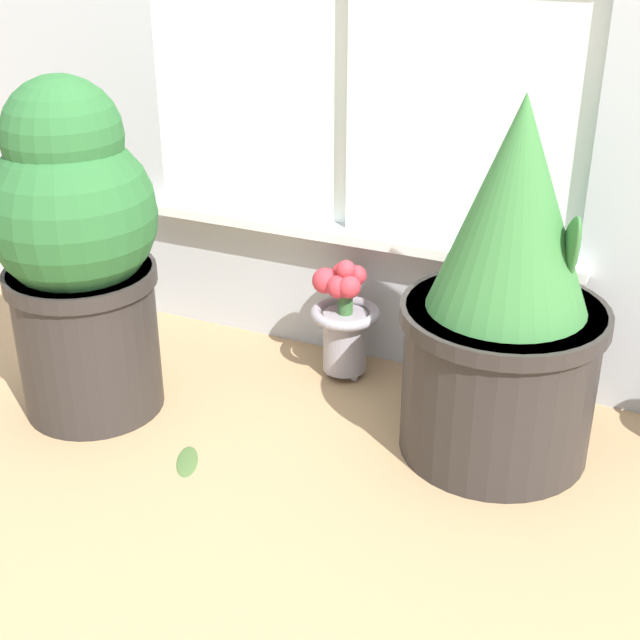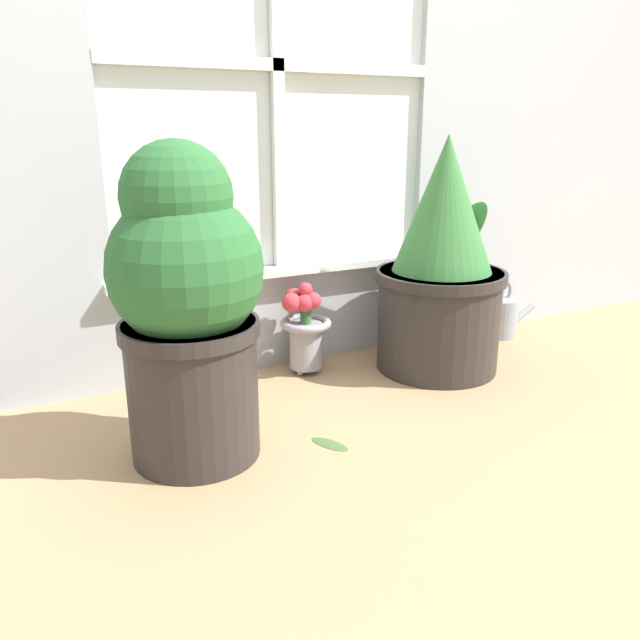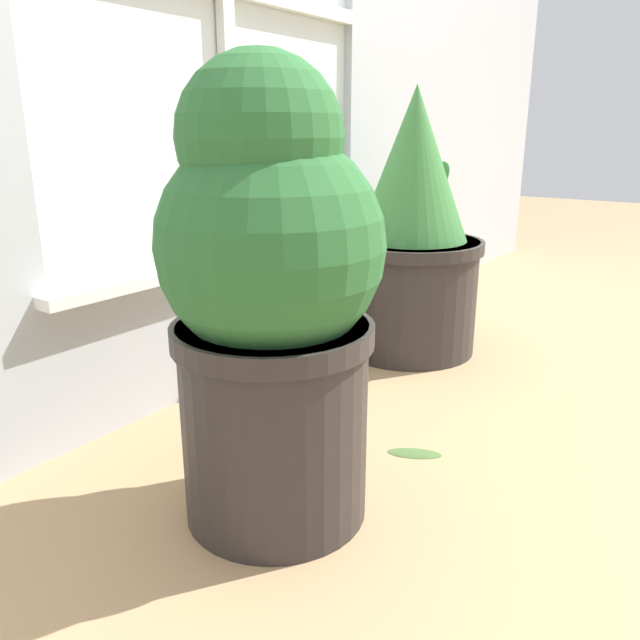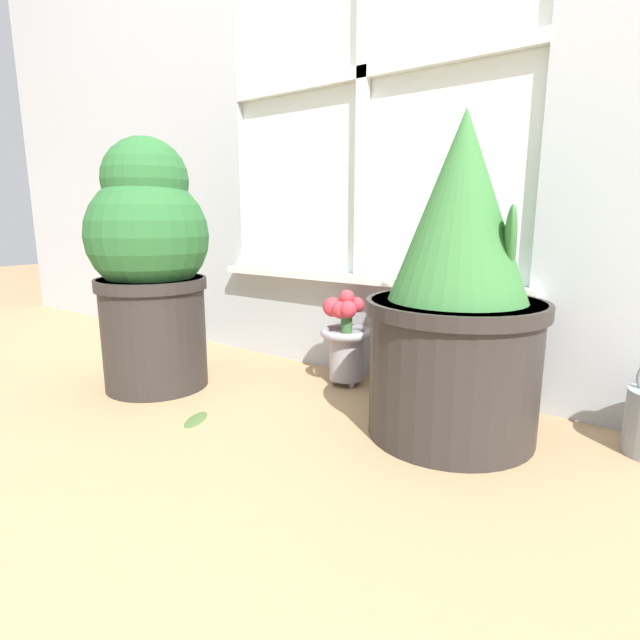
{
  "view_description": "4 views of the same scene",
  "coord_description": "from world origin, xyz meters",
  "px_view_note": "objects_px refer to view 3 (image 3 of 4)",
  "views": [
    {
      "loc": [
        0.75,
        -1.18,
        1.07
      ],
      "look_at": [
        0.05,
        0.37,
        0.23
      ],
      "focal_mm": 50.0,
      "sensor_mm": 36.0,
      "label": 1
    },
    {
      "loc": [
        -0.77,
        -1.15,
        0.76
      ],
      "look_at": [
        -0.01,
        0.38,
        0.23
      ],
      "focal_mm": 35.0,
      "sensor_mm": 36.0,
      "label": 2
    },
    {
      "loc": [
        -1.15,
        -0.41,
        0.63
      ],
      "look_at": [
        -0.04,
        0.39,
        0.21
      ],
      "focal_mm": 35.0,
      "sensor_mm": 36.0,
      "label": 3
    },
    {
      "loc": [
        0.85,
        -0.69,
        0.51
      ],
      "look_at": [
        0.05,
        0.39,
        0.23
      ],
      "focal_mm": 28.0,
      "sensor_mm": 36.0,
      "label": 4
    }
  ],
  "objects_px": {
    "potted_plant_left": "(271,296)",
    "flower_vase": "(279,323)",
    "potted_plant_right": "(411,238)",
    "watering_can": "(420,288)"
  },
  "relations": [
    {
      "from": "potted_plant_left",
      "to": "flower_vase",
      "type": "bearing_deg",
      "value": 38.01
    },
    {
      "from": "potted_plant_right",
      "to": "flower_vase",
      "type": "xyz_separation_m",
      "value": [
        -0.41,
        0.16,
        -0.18
      ]
    },
    {
      "from": "watering_can",
      "to": "potted_plant_right",
      "type": "bearing_deg",
      "value": -158.18
    },
    {
      "from": "potted_plant_right",
      "to": "watering_can",
      "type": "height_order",
      "value": "potted_plant_right"
    },
    {
      "from": "flower_vase",
      "to": "watering_can",
      "type": "distance_m",
      "value": 0.82
    },
    {
      "from": "potted_plant_right",
      "to": "watering_can",
      "type": "relative_size",
      "value": 3.01
    },
    {
      "from": "potted_plant_left",
      "to": "flower_vase",
      "type": "distance_m",
      "value": 0.63
    },
    {
      "from": "potted_plant_left",
      "to": "watering_can",
      "type": "relative_size",
      "value": 2.99
    },
    {
      "from": "flower_vase",
      "to": "watering_can",
      "type": "bearing_deg",
      "value": 0.66
    },
    {
      "from": "potted_plant_left",
      "to": "potted_plant_right",
      "type": "xyz_separation_m",
      "value": [
        0.87,
        0.2,
        -0.05
      ]
    }
  ]
}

